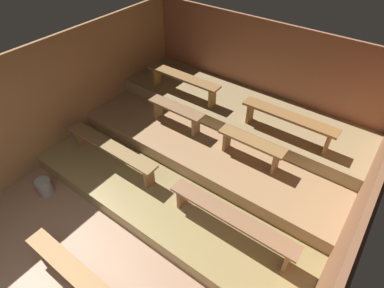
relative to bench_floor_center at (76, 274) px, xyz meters
name	(u,v)px	position (x,y,z in m)	size (l,w,h in m)	color
ground	(182,190)	(0.03, 2.23, -0.39)	(5.96, 6.16, 0.08)	#947055
wall_back	(260,74)	(0.03, 4.94, 0.78)	(5.96, 0.06, 2.27)	#975C41
wall_left	(75,90)	(-2.58, 2.23, 0.78)	(0.06, 6.16, 2.27)	#946A43
wall_right	(350,225)	(2.65, 2.23, 0.78)	(0.06, 6.16, 2.27)	brown
platform_lower	(205,161)	(0.03, 2.97, -0.22)	(5.16, 3.89, 0.26)	olive
platform_middle	(224,133)	(0.03, 3.61, 0.04)	(5.16, 2.60, 0.26)	#9F7A53
platform_upper	(239,109)	(0.03, 4.19, 0.31)	(5.16, 1.44, 0.26)	#927B55
bench_floor_center	(76,274)	(0.00, 0.00, 0.00)	(1.84, 0.27, 0.44)	olive
bench_lower_left	(111,149)	(-1.21, 1.80, 0.27)	(2.03, 0.27, 0.44)	olive
bench_lower_right	(231,218)	(1.28, 1.80, 0.27)	(2.03, 0.27, 0.44)	#896143
bench_middle_left	(176,111)	(-0.78, 3.13, 0.51)	(1.19, 0.27, 0.44)	#87603F
bench_middle_right	(251,145)	(0.85, 3.13, 0.51)	(1.19, 0.27, 0.44)	olive
bench_upper_left	(183,80)	(-1.11, 3.79, 0.79)	(1.68, 0.27, 0.44)	olive
bench_upper_right	(288,119)	(1.18, 3.79, 0.79)	(1.68, 0.27, 0.44)	olive
pail_floor	(44,187)	(-1.86, 0.72, -0.20)	(0.26, 0.26, 0.31)	gray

